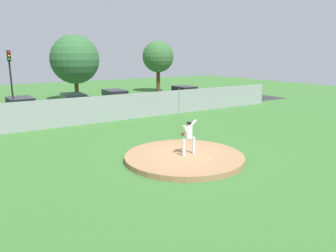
{
  "coord_description": "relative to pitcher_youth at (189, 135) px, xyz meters",
  "views": [
    {
      "loc": [
        -8.42,
        -11.55,
        4.8
      ],
      "look_at": [
        -0.06,
        1.28,
        1.37
      ],
      "focal_mm": 34.62,
      "sensor_mm": 36.0,
      "label": 1
    }
  ],
  "objects": [
    {
      "name": "ground_plane",
      "position": [
        -0.17,
        6.09,
        -1.19
      ],
      "size": [
        80.0,
        80.0,
        0.0
      ],
      "primitive_type": "plane",
      "color": "#386B2D"
    },
    {
      "name": "asphalt_strip",
      "position": [
        -0.17,
        14.59,
        -1.19
      ],
      "size": [
        44.0,
        7.0,
        0.01
      ],
      "primitive_type": "cube",
      "color": "#2B2B2D",
      "rests_on": "ground_plane"
    },
    {
      "name": "pitchers_mound",
      "position": [
        -0.17,
        0.09,
        -1.07
      ],
      "size": [
        5.51,
        5.51,
        0.24
      ],
      "primitive_type": "cylinder",
      "color": "#99704C",
      "rests_on": "ground_plane"
    },
    {
      "name": "pitcher_youth",
      "position": [
        0.0,
        0.0,
        0.0
      ],
      "size": [
        0.82,
        0.32,
        1.61
      ],
      "color": "silver",
      "rests_on": "pitchers_mound"
    },
    {
      "name": "baseball",
      "position": [
        0.26,
        -1.24,
        -0.92
      ],
      "size": [
        0.07,
        0.07,
        0.07
      ],
      "primitive_type": "sphere",
      "color": "white",
      "rests_on": "pitchers_mound"
    },
    {
      "name": "chainlink_fence",
      "position": [
        -0.17,
        10.09,
        -0.23
      ],
      "size": [
        33.39,
        0.07,
        2.02
      ],
      "color": "gray",
      "rests_on": "ground_plane"
    },
    {
      "name": "parked_car_red",
      "position": [
        10.31,
        14.58,
        -0.41
      ],
      "size": [
        1.89,
        4.08,
        1.67
      ],
      "color": "#A81919",
      "rests_on": "ground_plane"
    },
    {
      "name": "parked_car_charcoal",
      "position": [
        -4.83,
        14.19,
        -0.38
      ],
      "size": [
        1.93,
        4.58,
        1.68
      ],
      "color": "#232328",
      "rests_on": "ground_plane"
    },
    {
      "name": "parked_car_white",
      "position": [
        2.79,
        14.45,
        -0.36
      ],
      "size": [
        1.95,
        4.38,
        1.76
      ],
      "color": "silver",
      "rests_on": "ground_plane"
    },
    {
      "name": "parked_car_teal",
      "position": [
        -0.69,
        14.89,
        -0.42
      ],
      "size": [
        2.06,
        4.6,
        1.62
      ],
      "color": "#146066",
      "rests_on": "ground_plane"
    },
    {
      "name": "traffic_light_near",
      "position": [
        -4.66,
        19.03,
        2.26
      ],
      "size": [
        0.28,
        0.46,
        5.08
      ],
      "color": "black",
      "rests_on": "ground_plane"
    },
    {
      "name": "tree_bushy_near",
      "position": [
        1.79,
        21.83,
        3.03
      ],
      "size": [
        4.93,
        4.93,
        6.7
      ],
      "color": "#4C331E",
      "rests_on": "ground_plane"
    },
    {
      "name": "tree_leaning_west",
      "position": [
        13.13,
        24.17,
        3.23
      ],
      "size": [
        3.94,
        3.94,
        6.43
      ],
      "color": "#4C331E",
      "rests_on": "ground_plane"
    }
  ]
}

